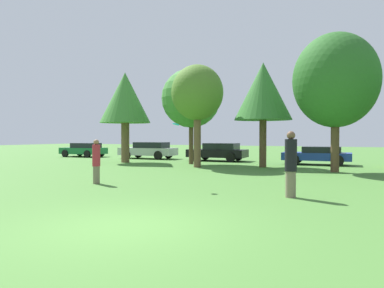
{
  "coord_description": "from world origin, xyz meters",
  "views": [
    {
      "loc": [
        4.29,
        -6.04,
        1.81
      ],
      "look_at": [
        -1.29,
        5.76,
        1.52
      ],
      "focal_mm": 34.25,
      "sensor_mm": 36.0,
      "label": 1
    }
  ],
  "objects_px": {
    "parked_car_green": "(84,150)",
    "tree_3": "(263,92)",
    "person_thrower": "(96,161)",
    "person_catcher": "(291,164)",
    "parked_car_silver": "(149,150)",
    "tree_1": "(191,98)",
    "frisbee": "(176,124)",
    "parked_car_black": "(218,152)",
    "tree_4": "(336,81)",
    "tree_0": "(125,99)",
    "parked_car_blue": "(318,155)",
    "tree_2": "(197,93)"
  },
  "relations": [
    {
      "from": "tree_3",
      "to": "parked_car_green",
      "type": "height_order",
      "value": "tree_3"
    },
    {
      "from": "frisbee",
      "to": "tree_3",
      "type": "distance_m",
      "value": 9.88
    },
    {
      "from": "parked_car_silver",
      "to": "parked_car_blue",
      "type": "distance_m",
      "value": 12.95
    },
    {
      "from": "person_thrower",
      "to": "tree_1",
      "type": "height_order",
      "value": "tree_1"
    },
    {
      "from": "tree_1",
      "to": "parked_car_green",
      "type": "bearing_deg",
      "value": 163.97
    },
    {
      "from": "frisbee",
      "to": "parked_car_silver",
      "type": "height_order",
      "value": "frisbee"
    },
    {
      "from": "parked_car_silver",
      "to": "tree_1",
      "type": "bearing_deg",
      "value": 144.55
    },
    {
      "from": "parked_car_green",
      "to": "tree_3",
      "type": "bearing_deg",
      "value": 165.24
    },
    {
      "from": "person_catcher",
      "to": "tree_3",
      "type": "xyz_separation_m",
      "value": [
        -3.39,
        9.97,
        3.37
      ]
    },
    {
      "from": "tree_2",
      "to": "parked_car_blue",
      "type": "height_order",
      "value": "tree_2"
    },
    {
      "from": "tree_1",
      "to": "parked_car_black",
      "type": "height_order",
      "value": "tree_1"
    },
    {
      "from": "tree_0",
      "to": "parked_car_black",
      "type": "relative_size",
      "value": 1.44
    },
    {
      "from": "tree_0",
      "to": "parked_car_green",
      "type": "relative_size",
      "value": 1.58
    },
    {
      "from": "person_thrower",
      "to": "tree_4",
      "type": "height_order",
      "value": "tree_4"
    },
    {
      "from": "tree_4",
      "to": "tree_1",
      "type": "bearing_deg",
      "value": 169.12
    },
    {
      "from": "tree_0",
      "to": "tree_1",
      "type": "bearing_deg",
      "value": 7.98
    },
    {
      "from": "tree_1",
      "to": "tree_3",
      "type": "distance_m",
      "value": 4.79
    },
    {
      "from": "frisbee",
      "to": "parked_car_blue",
      "type": "distance_m",
      "value": 13.38
    },
    {
      "from": "person_catcher",
      "to": "parked_car_green",
      "type": "bearing_deg",
      "value": -34.29
    },
    {
      "from": "tree_1",
      "to": "tree_4",
      "type": "bearing_deg",
      "value": -10.88
    },
    {
      "from": "tree_3",
      "to": "parked_car_black",
      "type": "distance_m",
      "value": 6.8
    },
    {
      "from": "parked_car_silver",
      "to": "tree_2",
      "type": "bearing_deg",
      "value": 138.47
    },
    {
      "from": "frisbee",
      "to": "parked_car_silver",
      "type": "distance_m",
      "value": 16.72
    },
    {
      "from": "parked_car_black",
      "to": "tree_4",
      "type": "bearing_deg",
      "value": 145.86
    },
    {
      "from": "tree_0",
      "to": "tree_3",
      "type": "bearing_deg",
      "value": 1.85
    },
    {
      "from": "frisbee",
      "to": "tree_3",
      "type": "bearing_deg",
      "value": 86.33
    },
    {
      "from": "frisbee",
      "to": "tree_0",
      "type": "distance_m",
      "value": 13.01
    },
    {
      "from": "tree_4",
      "to": "parked_car_black",
      "type": "relative_size",
      "value": 1.63
    },
    {
      "from": "person_thrower",
      "to": "person_catcher",
      "type": "height_order",
      "value": "person_catcher"
    },
    {
      "from": "frisbee",
      "to": "tree_0",
      "type": "relative_size",
      "value": 0.04
    },
    {
      "from": "person_catcher",
      "to": "parked_car_green",
      "type": "xyz_separation_m",
      "value": [
        -20.12,
        13.75,
        -0.36
      ]
    },
    {
      "from": "tree_3",
      "to": "tree_4",
      "type": "relative_size",
      "value": 0.87
    },
    {
      "from": "tree_3",
      "to": "parked_car_silver",
      "type": "distance_m",
      "value": 11.58
    },
    {
      "from": "tree_1",
      "to": "frisbee",
      "type": "bearing_deg",
      "value": -67.35
    },
    {
      "from": "tree_2",
      "to": "tree_3",
      "type": "xyz_separation_m",
      "value": [
        3.42,
        1.67,
        0.09
      ]
    },
    {
      "from": "tree_3",
      "to": "parked_car_silver",
      "type": "height_order",
      "value": "tree_3"
    },
    {
      "from": "frisbee",
      "to": "tree_3",
      "type": "height_order",
      "value": "tree_3"
    },
    {
      "from": "tree_2",
      "to": "person_catcher",
      "type": "bearing_deg",
      "value": -50.64
    },
    {
      "from": "tree_0",
      "to": "tree_2",
      "type": "height_order",
      "value": "tree_0"
    },
    {
      "from": "tree_1",
      "to": "tree_3",
      "type": "bearing_deg",
      "value": -4.17
    },
    {
      "from": "parked_car_green",
      "to": "parked_car_silver",
      "type": "height_order",
      "value": "parked_car_silver"
    },
    {
      "from": "tree_3",
      "to": "parked_car_green",
      "type": "distance_m",
      "value": 17.55
    },
    {
      "from": "tree_1",
      "to": "tree_3",
      "type": "height_order",
      "value": "tree_1"
    },
    {
      "from": "parked_car_black",
      "to": "tree_2",
      "type": "bearing_deg",
      "value": 96.53
    },
    {
      "from": "person_catcher",
      "to": "tree_3",
      "type": "relative_size",
      "value": 0.32
    },
    {
      "from": "person_thrower",
      "to": "parked_car_green",
      "type": "relative_size",
      "value": 0.43
    },
    {
      "from": "tree_3",
      "to": "parked_car_black",
      "type": "xyz_separation_m",
      "value": [
        -4.25,
        3.84,
        -3.68
      ]
    },
    {
      "from": "person_catcher",
      "to": "parked_car_black",
      "type": "bearing_deg",
      "value": -60.99
    },
    {
      "from": "person_catcher",
      "to": "parked_car_silver",
      "type": "distance_m",
      "value": 19.5
    },
    {
      "from": "parked_car_green",
      "to": "parked_car_black",
      "type": "relative_size",
      "value": 0.91
    }
  ]
}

